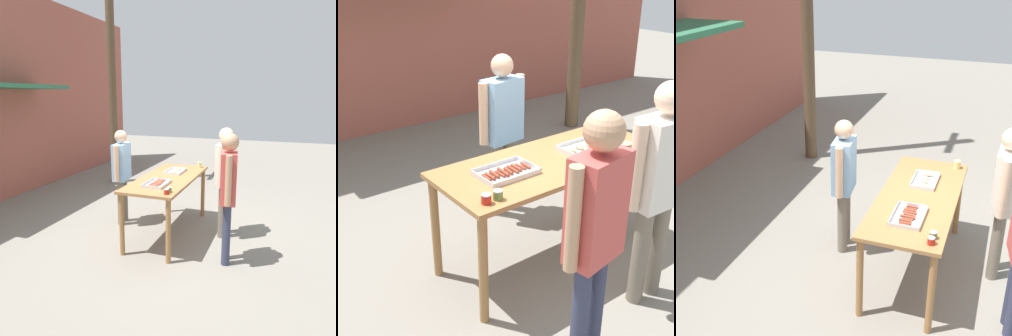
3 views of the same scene
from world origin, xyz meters
TOP-DOWN VIEW (x-y plane):
  - ground_plane at (0.00, 0.00)m, footprint 24.00×24.00m
  - serving_table at (0.00, 0.00)m, footprint 2.01×0.82m
  - food_tray_sausages at (-0.49, -0.00)m, footprint 0.46×0.31m
  - food_tray_buns at (0.37, -0.00)m, footprint 0.44×0.28m
  - condiment_jar_mustard at (-0.87, -0.30)m, footprint 0.07×0.07m
  - condiment_jar_ketchup at (-0.77, -0.30)m, footprint 0.07×0.07m
  - beer_cup at (0.86, -0.29)m, footprint 0.08×0.08m
  - person_server_behind_table at (0.14, 0.90)m, footprint 0.56×0.26m
  - person_customer_holding_hotdog at (-0.63, -1.07)m, footprint 0.52×0.25m
  - person_customer_with_cup at (0.23, -0.87)m, footprint 0.60×0.26m
  - utility_pole at (2.62, 2.43)m, footprint 1.10×0.21m

SIDE VIEW (x-z plane):
  - ground_plane at x=0.00m, z-range 0.00..0.00m
  - serving_table at x=0.00m, z-range 0.35..1.30m
  - food_tray_sausages at x=-0.49m, z-range 0.94..0.98m
  - food_tray_buns at x=0.37m, z-range 0.94..1.00m
  - condiment_jar_mustard at x=-0.87m, z-range 0.95..1.02m
  - condiment_jar_ketchup at x=-0.77m, z-range 0.95..1.02m
  - person_server_behind_table at x=0.14m, z-range 0.16..1.81m
  - beer_cup at x=0.86m, z-range 0.95..1.04m
  - person_customer_with_cup at x=0.23m, z-range 0.17..1.91m
  - person_customer_holding_hotdog at x=-0.63m, z-range 0.19..1.95m
  - utility_pole at x=2.62m, z-range 0.10..6.93m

